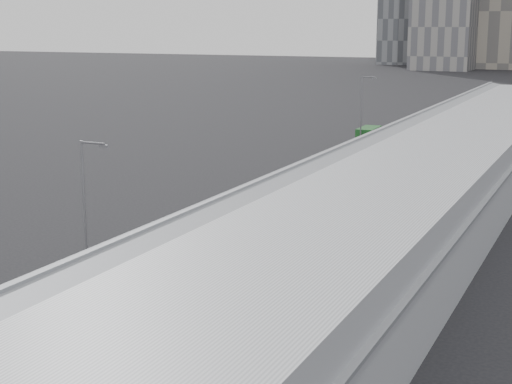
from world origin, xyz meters
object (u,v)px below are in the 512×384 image
Objects in this scene: bus_3 at (237,234)px; street_lamp_far at (363,108)px; shipping_container at (369,137)px; bus_2 at (110,302)px; bus_4 at (309,199)px; bus_5 at (359,168)px; street_lamp_near at (86,202)px; bus_7 at (412,137)px; suv at (402,125)px; bus_6 at (385,154)px.

bus_3 is 52.84m from street_lamp_far.
bus_2 is at bearing -86.10° from shipping_container.
shipping_container is (-6.77, 71.01, -0.30)m from bus_2.
bus_2 is 1.04× the size of bus_4.
bus_5 is at bearing 89.28° from bus_2.
bus_3 reaches higher than bus_2.
street_lamp_near is (-6.40, -23.18, 3.85)m from bus_4.
bus_2 is at bearing -95.09° from bus_7.
street_lamp_far is at bearing -167.59° from bus_7.
bus_4 is at bearing -90.54° from suv.
bus_4 is 26.59m from bus_6.
bus_2 is 55.93m from bus_6.
shipping_container is at bearing 166.17° from bus_7.
bus_7 is at bearing 91.49° from bus_5.
street_lamp_far reaches higher than bus_5.
bus_5 is at bearing -73.30° from street_lamp_far.
suv is (-6.52, 33.41, -0.79)m from bus_6.
bus_5 is 44.27m from suv.
street_lamp_far is 5.25m from shipping_container.
bus_5 is 1.30× the size of street_lamp_far.
bus_2 is at bearing -87.55° from bus_6.
bus_4 is 42.29m from shipping_container.
bus_7 reaches higher than bus_3.
street_lamp_near is 83.30m from suv.
bus_3 reaches higher than bus_5.
bus_3 is at bearing -82.52° from street_lamp_far.
street_lamp_near reaches higher than bus_7.
bus_2 is at bearing -84.25° from street_lamp_far.
bus_2 is 0.92× the size of bus_7.
bus_6 is 1.33× the size of street_lamp_far.
bus_5 is at bearing -87.22° from bus_6.
bus_4 is 60.42m from suv.
street_lamp_far is at bearing 107.36° from bus_5.
shipping_container is (-0.80, 64.85, -4.08)m from street_lamp_near.
shipping_container is (0.08, 2.99, -4.32)m from street_lamp_far.
bus_3 is at bearing -92.11° from suv.
bus_5 is 1.37× the size of street_lamp_near.
suv is at bearing 90.52° from street_lamp_near.
bus_3 is at bearing -96.05° from bus_4.
bus_5 reaches higher than shipping_container.
bus_5 is (-0.11, 45.56, -0.03)m from bus_2.
bus_3 is at bearing -84.54° from shipping_container.
bus_4 is 40.75m from bus_7.
street_lamp_far reaches higher than bus_2.
bus_4 reaches higher than shipping_container.
shipping_container is (-6.78, 55.23, -0.33)m from bus_3.
bus_2 is 0.98× the size of bus_3.
bus_6 reaches higher than bus_5.
bus_3 reaches higher than bus_6.
bus_2 is 9.38m from street_lamp_near.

